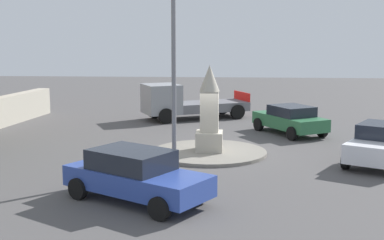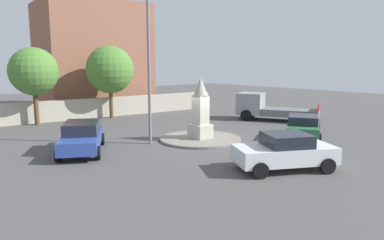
{
  "view_description": "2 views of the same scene",
  "coord_description": "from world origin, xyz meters",
  "px_view_note": "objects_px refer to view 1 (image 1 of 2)",
  "views": [
    {
      "loc": [
        20.76,
        0.84,
        4.73
      ],
      "look_at": [
        -0.07,
        -0.71,
        1.37
      ],
      "focal_mm": 48.97,
      "sensor_mm": 36.0,
      "label": 1
    },
    {
      "loc": [
        13.71,
        14.68,
        4.42
      ],
      "look_at": [
        0.26,
        -0.43,
        1.14
      ],
      "focal_mm": 33.41,
      "sensor_mm": 36.0,
      "label": 2
    }
  ],
  "objects_px": {
    "monument": "(209,113)",
    "car_green_passing": "(290,119)",
    "truck_grey_waiting": "(183,103)",
    "streetlamp": "(174,24)",
    "car_white_approaching": "(383,144)",
    "car_blue_parked_left": "(135,175)"
  },
  "relations": [
    {
      "from": "monument",
      "to": "car_green_passing",
      "type": "height_order",
      "value": "monument"
    },
    {
      "from": "monument",
      "to": "truck_grey_waiting",
      "type": "height_order",
      "value": "monument"
    },
    {
      "from": "monument",
      "to": "streetlamp",
      "type": "distance_m",
      "value": 4.55
    },
    {
      "from": "car_white_approaching",
      "to": "car_green_passing",
      "type": "bearing_deg",
      "value": -155.02
    },
    {
      "from": "streetlamp",
      "to": "car_white_approaching",
      "type": "height_order",
      "value": "streetlamp"
    },
    {
      "from": "car_white_approaching",
      "to": "car_blue_parked_left",
      "type": "xyz_separation_m",
      "value": [
        5.01,
        -8.38,
        0.0
      ]
    },
    {
      "from": "streetlamp",
      "to": "car_blue_parked_left",
      "type": "xyz_separation_m",
      "value": [
        3.6,
        -0.74,
        -4.36
      ]
    },
    {
      "from": "monument",
      "to": "streetlamp",
      "type": "xyz_separation_m",
      "value": [
        2.7,
        -1.13,
        3.48
      ]
    },
    {
      "from": "car_white_approaching",
      "to": "truck_grey_waiting",
      "type": "bearing_deg",
      "value": -140.35
    },
    {
      "from": "truck_grey_waiting",
      "to": "car_white_approaching",
      "type": "bearing_deg",
      "value": 39.65
    },
    {
      "from": "car_white_approaching",
      "to": "car_blue_parked_left",
      "type": "relative_size",
      "value": 0.96
    },
    {
      "from": "car_white_approaching",
      "to": "truck_grey_waiting",
      "type": "distance_m",
      "value": 13.1
    },
    {
      "from": "monument",
      "to": "truck_grey_waiting",
      "type": "bearing_deg",
      "value": -168.1
    },
    {
      "from": "car_green_passing",
      "to": "truck_grey_waiting",
      "type": "height_order",
      "value": "truck_grey_waiting"
    },
    {
      "from": "streetlamp",
      "to": "truck_grey_waiting",
      "type": "distance_m",
      "value": 12.26
    },
    {
      "from": "streetlamp",
      "to": "car_blue_parked_left",
      "type": "height_order",
      "value": "streetlamp"
    },
    {
      "from": "car_white_approaching",
      "to": "monument",
      "type": "bearing_deg",
      "value": -101.16
    },
    {
      "from": "monument",
      "to": "car_blue_parked_left",
      "type": "height_order",
      "value": "monument"
    },
    {
      "from": "car_white_approaching",
      "to": "car_blue_parked_left",
      "type": "distance_m",
      "value": 9.76
    },
    {
      "from": "streetlamp",
      "to": "car_blue_parked_left",
      "type": "bearing_deg",
      "value": -11.59
    },
    {
      "from": "streetlamp",
      "to": "monument",
      "type": "bearing_deg",
      "value": 157.19
    },
    {
      "from": "streetlamp",
      "to": "truck_grey_waiting",
      "type": "bearing_deg",
      "value": -176.42
    }
  ]
}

